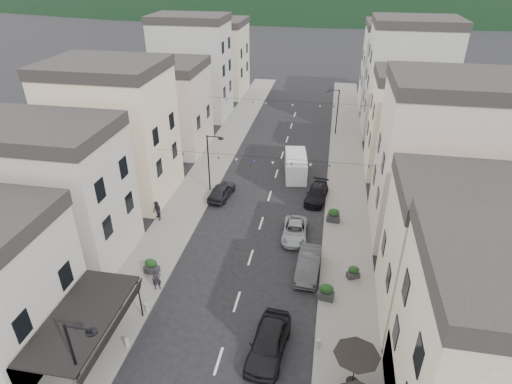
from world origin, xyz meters
TOP-DOWN VIEW (x-y plane):
  - sidewalk_left at (-7.50, 32.00)m, footprint 4.00×76.00m
  - sidewalk_right at (7.50, 32.00)m, footprint 4.00×76.00m
  - boutique_awning at (-7.25, 5.00)m, footprint 3.77×7.50m
  - buildings_row_left at (-14.50, 37.75)m, footprint 10.20×54.16m
  - buildings_row_right at (14.50, 36.59)m, footprint 10.20×54.16m
  - streetlamp_left_near at (-5.82, 2.00)m, footprint 1.70×0.56m
  - streetlamp_left_far at (-5.82, 26.00)m, footprint 1.70×0.56m
  - streetlamp_right_far at (5.82, 44.00)m, footprint 1.70×0.56m
  - bollards at (0.00, 5.50)m, footprint 11.66×10.26m
  - bunting_near at (0.00, 22.00)m, footprint 19.00×0.28m
  - bunting_far at (0.00, 38.00)m, footprint 19.00×0.28m
  - parked_car_a at (2.80, 7.14)m, footprint 2.48×5.20m
  - parked_car_b at (4.60, 14.99)m, footprint 1.82×4.67m
  - parked_car_c at (3.14, 19.45)m, footprint 2.17×4.45m
  - parked_car_d at (4.60, 26.11)m, footprint 2.41×4.73m
  - parked_car_e at (-4.60, 24.90)m, footprint 2.22×4.41m
  - delivery_van at (2.06, 30.95)m, footprint 2.87×5.67m
  - pedestrian_a at (-5.80, 11.17)m, footprint 0.76×0.65m
  - pedestrian_b at (-9.20, 19.80)m, footprint 1.11×1.10m
  - planter_la at (-7.93, 8.90)m, footprint 1.04×0.78m
  - planter_lb at (-6.90, 12.78)m, footprint 1.17×0.76m
  - planter_ra at (6.00, 12.27)m, footprint 1.22×0.80m
  - planter_rb at (7.91, 14.87)m, footprint 1.04×0.83m
  - planter_rc at (6.29, 22.29)m, footprint 1.22×0.76m

SIDE VIEW (x-z plane):
  - sidewalk_left at x=-7.50m, z-range 0.00..0.12m
  - sidewalk_right at x=7.50m, z-range 0.00..0.12m
  - bollards at x=0.00m, z-range 0.12..0.72m
  - parked_car_c at x=3.14m, z-range 0.00..1.22m
  - planter_rb at x=7.91m, z-range 0.11..1.14m
  - planter_la at x=-7.93m, z-range 0.11..1.14m
  - parked_car_d at x=4.60m, z-range 0.00..1.32m
  - planter_lb at x=-6.90m, z-range 0.10..1.32m
  - parked_car_e at x=-4.60m, z-range 0.00..1.44m
  - planter_ra at x=6.00m, z-range 0.10..1.37m
  - planter_rc at x=6.29m, z-range 0.10..1.39m
  - parked_car_b at x=4.60m, z-range 0.00..1.51m
  - parked_car_a at x=2.80m, z-range 0.00..1.71m
  - pedestrian_a at x=-5.80m, z-range 0.12..1.88m
  - pedestrian_b at x=-9.20m, z-range 0.12..1.93m
  - delivery_van at x=2.06m, z-range -0.02..2.57m
  - boutique_awning at x=-7.25m, z-range 1.48..4.75m
  - streetlamp_left_near at x=-5.82m, z-range 0.70..6.70m
  - streetlamp_left_far at x=-5.82m, z-range 0.70..6.70m
  - streetlamp_right_far at x=5.82m, z-range 0.70..6.70m
  - bunting_near at x=0.00m, z-range 5.34..5.96m
  - bunting_far at x=0.00m, z-range 5.34..5.96m
  - buildings_row_left at x=-14.50m, z-range -0.88..13.12m
  - buildings_row_right at x=14.50m, z-range -0.93..13.57m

